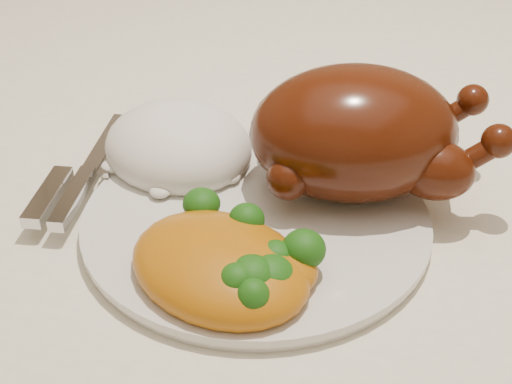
% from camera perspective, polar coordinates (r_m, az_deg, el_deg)
% --- Properties ---
extents(dining_table, '(1.60, 0.90, 0.76)m').
position_cam_1_polar(dining_table, '(0.65, 10.38, -6.78)').
color(dining_table, brown).
rests_on(dining_table, floor).
extents(tablecloth, '(1.73, 1.03, 0.18)m').
position_cam_1_polar(tablecloth, '(0.60, 11.08, -1.51)').
color(tablecloth, beige).
rests_on(tablecloth, dining_table).
extents(dinner_plate, '(0.32, 0.32, 0.01)m').
position_cam_1_polar(dinner_plate, '(0.52, 0.00, -2.30)').
color(dinner_plate, silver).
rests_on(dinner_plate, tablecloth).
extents(roast_chicken, '(0.21, 0.17, 0.10)m').
position_cam_1_polar(roast_chicken, '(0.53, 8.29, 4.72)').
color(roast_chicken, '#4B1908').
rests_on(roast_chicken, dinner_plate).
extents(rice_mound, '(0.15, 0.15, 0.06)m').
position_cam_1_polar(rice_mound, '(0.58, -6.23, 3.62)').
color(rice_mound, white).
rests_on(rice_mound, dinner_plate).
extents(mac_and_cheese, '(0.15, 0.13, 0.05)m').
position_cam_1_polar(mac_and_cheese, '(0.46, -1.89, -5.93)').
color(mac_and_cheese, '#BB640B').
rests_on(mac_and_cheese, dinner_plate).
extents(cutlery, '(0.05, 0.17, 0.01)m').
position_cam_1_polar(cutlery, '(0.56, -14.09, 0.92)').
color(cutlery, silver).
rests_on(cutlery, dinner_plate).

